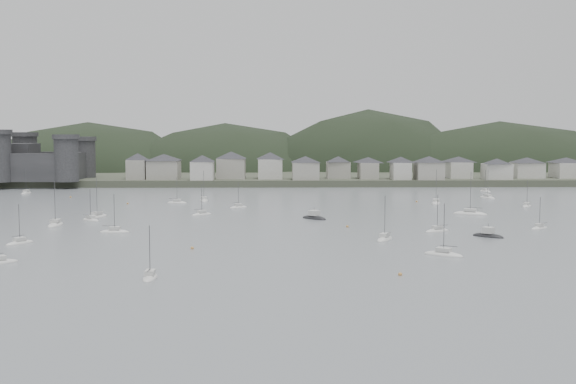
{
  "coord_description": "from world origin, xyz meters",
  "views": [
    {
      "loc": [
        -4.24,
        -127.9,
        22.93
      ],
      "look_at": [
        0.0,
        75.0,
        6.0
      ],
      "focal_mm": 43.06,
      "sensor_mm": 36.0,
      "label": 1
    }
  ],
  "objects": [
    {
      "name": "mooring_buoys",
      "position": [
        -7.94,
        59.03,
        0.15
      ],
      "size": [
        171.08,
        142.24,
        0.7
      ],
      "color": "#BE833F",
      "rests_on": "ground"
    },
    {
      "name": "waterfront_town",
      "position": [
        50.59,
        183.34,
        8.66
      ],
      "size": [
        451.48,
        28.46,
        12.92
      ],
      "color": "#A3A095",
      "rests_on": "far_shore_land"
    },
    {
      "name": "motor_launch_far",
      "position": [
        6.8,
        58.72,
        0.29
      ],
      "size": [
        7.87,
        8.13,
        3.98
      ],
      "rotation": [
        0.0,
        0.0,
        3.89
      ],
      "color": "black",
      "rests_on": "ground"
    },
    {
      "name": "far_shore_land",
      "position": [
        0.0,
        295.0,
        1.5
      ],
      "size": [
        900.0,
        250.0,
        3.0
      ],
      "primitive_type": "cube",
      "color": "#383D2D",
      "rests_on": "ground"
    },
    {
      "name": "moored_fleet",
      "position": [
        12.59,
        65.58,
        0.18
      ],
      "size": [
        241.46,
        172.52,
        13.64
      ],
      "color": "silver",
      "rests_on": "ground"
    },
    {
      "name": "forested_ridge",
      "position": [
        4.83,
        269.4,
        -11.28
      ],
      "size": [
        851.55,
        103.94,
        102.57
      ],
      "color": "black",
      "rests_on": "ground"
    },
    {
      "name": "ground",
      "position": [
        0.0,
        0.0,
        0.0
      ],
      "size": [
        900.0,
        900.0,
        0.0
      ],
      "primitive_type": "plane",
      "color": "slate",
      "rests_on": "ground"
    },
    {
      "name": "motor_launch_near",
      "position": [
        43.94,
        24.7,
        0.3
      ],
      "size": [
        7.23,
        7.0,
        3.78
      ],
      "rotation": [
        0.0,
        0.0,
        0.82
      ],
      "color": "black",
      "rests_on": "ground"
    },
    {
      "name": "castle",
      "position": [
        -120.0,
        179.8,
        10.96
      ],
      "size": [
        66.0,
        43.0,
        20.0
      ],
      "color": "#2D2D2F",
      "rests_on": "far_shore_land"
    }
  ]
}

